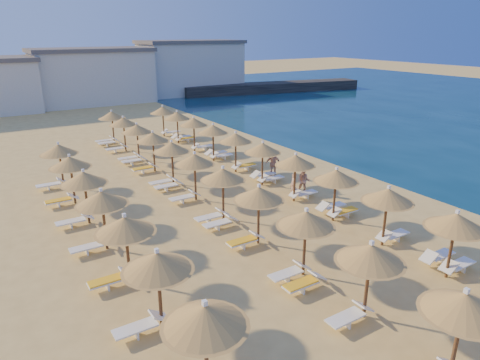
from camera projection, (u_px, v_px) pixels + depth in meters
ground at (279, 227)px, 21.60m from camera, size 220.00×220.00×0.00m
jetty at (273, 87)px, 69.72m from camera, size 30.22×9.55×1.50m
hotel_blocks at (103, 75)px, 59.19m from camera, size 46.15×11.42×8.10m
parasol_row_east at (278, 155)px, 25.41m from camera, size 2.35×37.80×2.93m
parasol_row_west at (208, 167)px, 23.02m from camera, size 2.35×37.80×2.93m
parasol_row_inland at (102, 199)px, 18.65m from camera, size 2.35×21.69×2.93m
loungers at (226, 203)px, 23.76m from camera, size 14.08×36.00×0.66m
beachgoer_a at (293, 186)px, 25.06m from camera, size 0.50×0.64×1.55m
beachgoer_b at (303, 181)px, 25.78m from camera, size 0.98×1.00×1.63m
beachgoer_c at (273, 164)px, 28.77m from camera, size 1.13×0.94×1.80m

